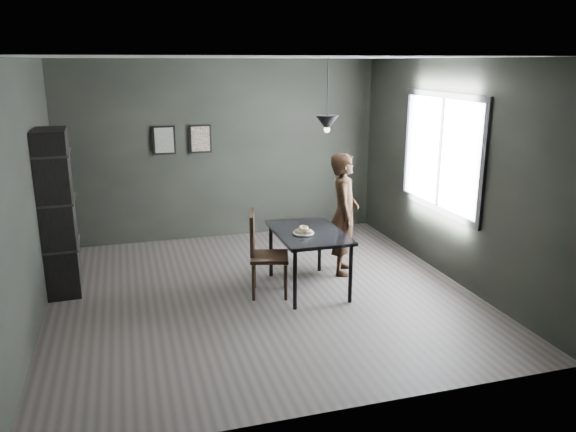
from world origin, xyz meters
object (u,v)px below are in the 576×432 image
object	(u,v)px
wood_chair	(262,248)
pendant_lamp	(327,123)
shelf_unit	(58,213)
cafe_table	(309,237)
woman	(344,214)
white_plate	(303,234)

from	to	relation	value
wood_chair	pendant_lamp	bearing A→B (deg)	22.41
shelf_unit	pendant_lamp	distance (m)	3.41
cafe_table	shelf_unit	xyz separation A→B (m)	(-2.92, 0.78, 0.33)
cafe_table	woman	distance (m)	0.76
shelf_unit	pendant_lamp	xyz separation A→B (m)	(3.17, -0.68, 1.05)
shelf_unit	white_plate	bearing A→B (deg)	-19.42
white_plate	wood_chair	xyz separation A→B (m)	(-0.50, 0.08, -0.17)
shelf_unit	cafe_table	bearing A→B (deg)	-17.22
white_plate	shelf_unit	bearing A→B (deg)	162.80
cafe_table	white_plate	xyz separation A→B (m)	(-0.10, -0.09, 0.08)
cafe_table	woman	world-z (taller)	woman
woman	wood_chair	xyz separation A→B (m)	(-1.22, -0.42, -0.22)
cafe_table	wood_chair	distance (m)	0.60
woman	shelf_unit	distance (m)	3.57
cafe_table	white_plate	size ratio (longest dim) A/B	5.22
woman	pendant_lamp	world-z (taller)	pendant_lamp
woman	cafe_table	bearing A→B (deg)	145.18
white_plate	shelf_unit	distance (m)	2.96
cafe_table	white_plate	distance (m)	0.16
wood_chair	shelf_unit	distance (m)	2.49
cafe_table	wood_chair	world-z (taller)	wood_chair
shelf_unit	pendant_lamp	size ratio (longest dim) A/B	2.32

